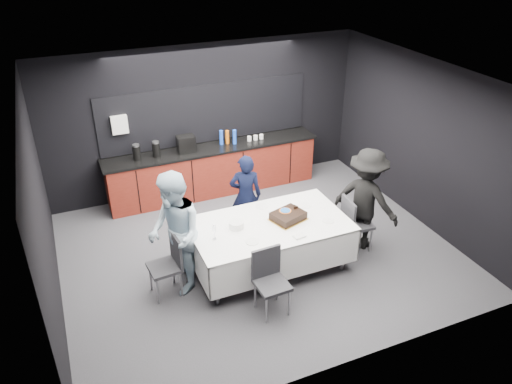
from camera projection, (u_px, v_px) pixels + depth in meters
ground at (258, 252)px, 8.02m from camera, size 6.00×6.00×0.00m
room_shell at (259, 146)px, 7.12m from camera, size 6.04×5.04×2.82m
kitchenette at (212, 166)px, 9.53m from camera, size 4.10×0.64×2.05m
party_table at (269, 231)px, 7.39m from camera, size 2.32×1.32×0.78m
cake_assembly at (288, 216)px, 7.38m from camera, size 0.58×0.52×0.16m
plate_stack at (236, 225)px, 7.19m from camera, size 0.21×0.21×0.10m
loose_plate_near at (252, 242)px, 6.90m from camera, size 0.19×0.19×0.01m
loose_plate_right_a at (305, 205)px, 7.76m from camera, size 0.20×0.20×0.01m
loose_plate_right_b at (328, 221)px, 7.37m from camera, size 0.18×0.18×0.01m
loose_plate_far at (262, 206)px, 7.74m from camera, size 0.20×0.20×0.01m
fork_pile at (299, 236)px, 7.00m from camera, size 0.18×0.13×0.03m
champagne_flute at (214, 229)px, 6.89m from camera, size 0.06×0.06×0.22m
chair_left at (169, 261)px, 6.92m from camera, size 0.45×0.45×0.92m
chair_right at (353, 220)px, 7.85m from camera, size 0.45×0.45×0.92m
chair_near at (269, 276)px, 6.63m from camera, size 0.44×0.44×0.92m
person_center at (246, 196)px, 8.16m from camera, size 0.61×0.50×1.44m
person_left at (175, 234)px, 6.85m from camera, size 0.69×0.89×1.81m
person_right at (366, 199)px, 7.81m from camera, size 1.08×1.26×1.69m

